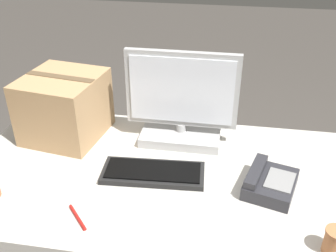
# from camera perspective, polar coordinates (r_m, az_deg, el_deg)

# --- Properties ---
(office_desk) EXTENTS (1.80, 0.90, 0.72)m
(office_desk) POSITION_cam_1_polar(r_m,az_deg,el_deg) (1.85, 2.05, -16.11)
(office_desk) COLOR beige
(office_desk) RESTS_ON ground_plane
(monitor) EXTENTS (0.50, 0.23, 0.43)m
(monitor) POSITION_cam_1_polar(r_m,az_deg,el_deg) (1.75, 1.96, 2.63)
(monitor) COLOR #B7B7B7
(monitor) RESTS_ON office_desk
(keyboard) EXTENTS (0.42, 0.20, 0.03)m
(keyboard) POSITION_cam_1_polar(r_m,az_deg,el_deg) (1.60, -2.18, -6.76)
(keyboard) COLOR black
(keyboard) RESTS_ON office_desk
(desk_phone) EXTENTS (0.23, 0.26, 0.08)m
(desk_phone) POSITION_cam_1_polar(r_m,az_deg,el_deg) (1.57, 14.46, -7.96)
(desk_phone) COLOR #2D2D33
(desk_phone) RESTS_ON office_desk
(paper_cup_right) EXTENTS (0.07, 0.07, 0.09)m
(paper_cup_right) POSITION_cam_1_polar(r_m,az_deg,el_deg) (1.38, 23.02, -15.16)
(paper_cup_right) COLOR #BC7547
(paper_cup_right) RESTS_ON office_desk
(spoon) EXTENTS (0.11, 0.15, 0.00)m
(spoon) POSITION_cam_1_polar(r_m,az_deg,el_deg) (1.34, 6.31, -16.61)
(spoon) COLOR silver
(spoon) RESTS_ON office_desk
(cardboard_box) EXTENTS (0.38, 0.39, 0.30)m
(cardboard_box) POSITION_cam_1_polar(r_m,az_deg,el_deg) (1.86, -14.80, 2.76)
(cardboard_box) COLOR tan
(cardboard_box) RESTS_ON office_desk
(pen_marker) EXTENTS (0.10, 0.11, 0.01)m
(pen_marker) POSITION_cam_1_polar(r_m,az_deg,el_deg) (1.45, -13.00, -12.77)
(pen_marker) COLOR red
(pen_marker) RESTS_ON office_desk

